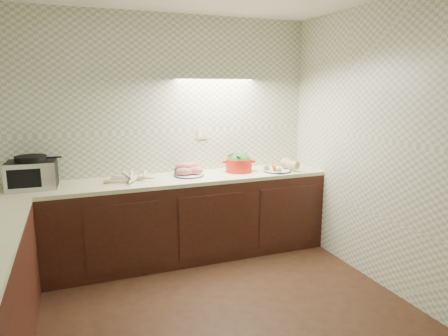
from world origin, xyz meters
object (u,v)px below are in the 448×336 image
object	(u,v)px
parsnip_pile	(125,179)
onion_bowl	(181,170)
toaster_oven	(32,173)
sweet_potato_plate	(188,171)
veg_plate	(281,166)
dutch_oven	(239,163)

from	to	relation	value
parsnip_pile	onion_bowl	world-z (taller)	onion_bowl
toaster_oven	onion_bowl	world-z (taller)	toaster_oven
sweet_potato_plate	onion_bowl	xyz separation A→B (m)	(-0.05, 0.11, -0.01)
sweet_potato_plate	veg_plate	size ratio (longest dim) A/B	0.83
toaster_oven	onion_bowl	xyz separation A→B (m)	(1.47, 0.10, -0.10)
toaster_oven	veg_plate	bearing A→B (deg)	0.28
onion_bowl	veg_plate	world-z (taller)	veg_plate
dutch_oven	veg_plate	world-z (taller)	dutch_oven
dutch_oven	sweet_potato_plate	bearing A→B (deg)	-165.06
toaster_oven	sweet_potato_plate	world-z (taller)	toaster_oven
sweet_potato_plate	veg_plate	world-z (taller)	sweet_potato_plate
onion_bowl	dutch_oven	distance (m)	0.65
veg_plate	onion_bowl	bearing A→B (deg)	168.49
onion_bowl	veg_plate	size ratio (longest dim) A/B	0.41
parsnip_pile	sweet_potato_plate	bearing A→B (deg)	6.48
parsnip_pile	dutch_oven	bearing A→B (deg)	3.51
toaster_oven	dutch_oven	bearing A→B (deg)	2.84
toaster_oven	sweet_potato_plate	bearing A→B (deg)	2.68
onion_bowl	veg_plate	xyz separation A→B (m)	(1.11, -0.23, 0.01)
dutch_oven	veg_plate	size ratio (longest dim) A/B	0.96
onion_bowl	dutch_oven	xyz separation A→B (m)	(0.64, -0.11, 0.06)
onion_bowl	toaster_oven	bearing A→B (deg)	-176.28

